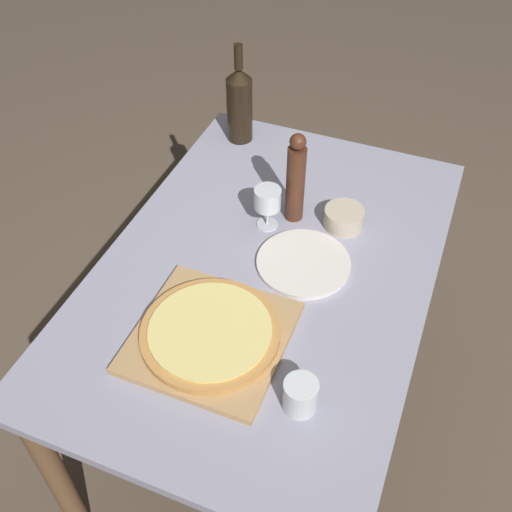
{
  "coord_description": "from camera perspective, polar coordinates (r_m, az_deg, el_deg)",
  "views": [
    {
      "loc": [
        0.39,
        -1.05,
        1.91
      ],
      "look_at": [
        -0.02,
        -0.03,
        0.8
      ],
      "focal_mm": 42.0,
      "sensor_mm": 36.0,
      "label": 1
    }
  ],
  "objects": [
    {
      "name": "dining_table",
      "position": [
        1.69,
        1.02,
        -3.27
      ],
      "size": [
        0.87,
        1.3,
        0.74
      ],
      "color": "#9393A8",
      "rests_on": "ground_plane"
    },
    {
      "name": "pizza",
      "position": [
        1.44,
        -4.39,
        -7.22
      ],
      "size": [
        0.34,
        0.34,
        0.02
      ],
      "color": "#C68947",
      "rests_on": "cutting_board"
    },
    {
      "name": "pepper_mill",
      "position": [
        1.68,
        3.76,
        7.29
      ],
      "size": [
        0.05,
        0.05,
        0.28
      ],
      "color": "#4C2819",
      "rests_on": "dining_table"
    },
    {
      "name": "drinking_tumbler",
      "position": [
        1.33,
        4.25,
        -13.09
      ],
      "size": [
        0.08,
        0.08,
        0.08
      ],
      "color": "silver",
      "rests_on": "dining_table"
    },
    {
      "name": "dinner_plate",
      "position": [
        1.62,
        4.55,
        -0.67
      ],
      "size": [
        0.26,
        0.26,
        0.01
      ],
      "color": "silver",
      "rests_on": "dining_table"
    },
    {
      "name": "wine_glass",
      "position": [
        1.68,
        1.11,
        5.34
      ],
      "size": [
        0.08,
        0.08,
        0.13
      ],
      "color": "silver",
      "rests_on": "dining_table"
    },
    {
      "name": "cutting_board",
      "position": [
        1.46,
        -4.35,
        -7.71
      ],
      "size": [
        0.36,
        0.36,
        0.02
      ],
      "color": "tan",
      "rests_on": "dining_table"
    },
    {
      "name": "wine_bottle",
      "position": [
        2.01,
        -1.59,
        14.32
      ],
      "size": [
        0.09,
        0.09,
        0.33
      ],
      "color": "black",
      "rests_on": "dining_table"
    },
    {
      "name": "small_bowl",
      "position": [
        1.74,
        8.37,
        3.62
      ],
      "size": [
        0.11,
        0.11,
        0.06
      ],
      "color": "beige",
      "rests_on": "dining_table"
    },
    {
      "name": "ground_plane",
      "position": [
        2.21,
        0.8,
        -14.26
      ],
      "size": [
        12.0,
        12.0,
        0.0
      ],
      "primitive_type": "plane",
      "color": "brown"
    }
  ]
}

